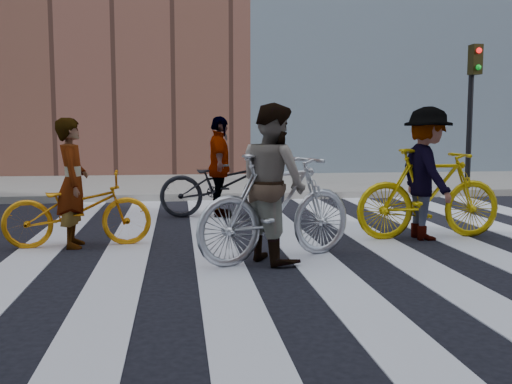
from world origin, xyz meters
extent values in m
plane|color=black|center=(0.00, 0.00, 0.00)|extent=(100.00, 100.00, 0.00)
cube|color=gray|center=(0.00, 7.50, 0.07)|extent=(100.00, 5.00, 0.15)
cube|color=silver|center=(-3.85, 0.00, 0.01)|extent=(0.55, 10.00, 0.01)
cube|color=silver|center=(-2.75, 0.00, 0.01)|extent=(0.55, 10.00, 0.01)
cube|color=silver|center=(-1.65, 0.00, 0.01)|extent=(0.55, 10.00, 0.01)
cube|color=silver|center=(-0.55, 0.00, 0.01)|extent=(0.55, 10.00, 0.01)
cube|color=silver|center=(0.55, 0.00, 0.01)|extent=(0.55, 10.00, 0.01)
cube|color=silver|center=(1.65, 0.00, 0.01)|extent=(0.55, 10.00, 0.01)
cylinder|color=black|center=(4.40, 5.40, 1.60)|extent=(0.12, 0.12, 3.20)
cube|color=black|center=(4.40, 5.25, 3.00)|extent=(0.22, 0.28, 0.65)
sphere|color=red|center=(4.40, 5.10, 3.18)|extent=(0.12, 0.12, 0.12)
sphere|color=#0CCC26|center=(4.40, 5.10, 2.82)|extent=(0.12, 0.12, 0.12)
imported|color=orange|center=(-3.40, 0.48, 0.49)|extent=(1.91, 0.82, 0.98)
imported|color=silver|center=(-0.98, -0.65, 0.63)|extent=(2.14, 1.40, 1.25)
imported|color=gold|center=(1.32, 0.43, 0.63)|extent=(2.10, 0.67, 1.25)
imported|color=black|center=(-1.36, 2.79, 0.56)|extent=(2.16, 0.82, 1.12)
imported|color=slate|center=(-3.45, 0.48, 0.83)|extent=(0.45, 0.64, 1.66)
imported|color=slate|center=(-1.03, -0.65, 0.91)|extent=(0.99, 1.09, 1.82)
imported|color=slate|center=(1.27, 0.43, 0.91)|extent=(0.72, 1.20, 1.82)
imported|color=slate|center=(-1.41, 2.79, 0.86)|extent=(0.45, 1.02, 1.72)
camera|label=1|loc=(-2.10, -7.38, 1.56)|focal=42.00mm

